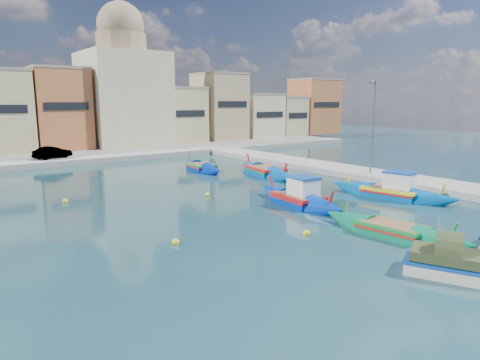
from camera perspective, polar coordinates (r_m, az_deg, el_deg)
name	(u,v)px	position (r m, az deg, el deg)	size (l,w,h in m)	color
ground	(248,236)	(20.81, 1.01, -7.44)	(160.00, 160.00, 0.00)	#112E34
east_quay	(443,187)	(34.48, 25.45, -0.81)	(4.00, 70.00, 0.50)	gray
north_quay	(66,159)	(49.56, -22.20, 2.66)	(80.00, 8.00, 0.60)	gray
north_townhouses	(102,112)	(58.17, -17.96, 8.63)	(83.20, 7.87, 10.19)	tan
church_block	(123,85)	(59.93, -15.28, 12.07)	(10.00, 10.00, 19.10)	beige
quay_street_lamp	(372,127)	(36.69, 17.24, 6.81)	(1.18, 0.16, 8.00)	#595B60
luzzu_turquoise_cabin	(392,193)	(30.33, 19.57, -1.64)	(3.68, 9.10, 2.86)	#00539F
luzzu_blue_cabin	(299,200)	(26.90, 7.83, -2.61)	(2.66, 8.21, 2.86)	#002FA0
luzzu_cyan_mid	(265,172)	(37.25, 3.40, 1.04)	(3.80, 9.40, 2.71)	#0052A2
luzzu_green	(202,168)	(39.90, -5.13, 1.60)	(2.68, 7.53, 2.32)	#0026A1
luzzu_blue_south	(392,231)	(21.93, 19.62, -6.48)	(2.58, 7.95, 2.25)	#0A6E4A
tender_near	(448,264)	(17.91, 25.99, -10.03)	(2.72, 3.39, 1.48)	beige
mooring_buoys	(227,201)	(27.58, -1.79, -2.76)	(19.98, 20.90, 0.36)	yellow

